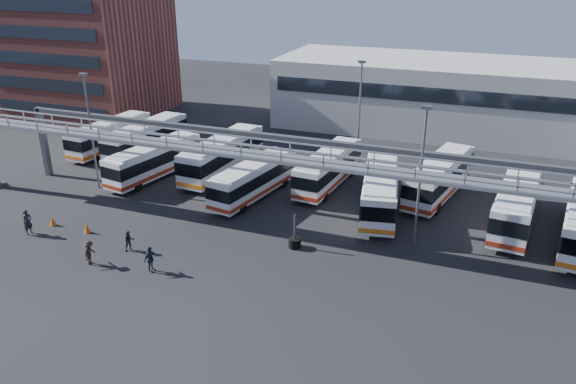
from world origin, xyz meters
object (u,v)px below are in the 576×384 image
(bus_0, at_px, (110,135))
(pedestrian_c, at_px, (89,253))
(pedestrian_a, at_px, (28,222))
(bus_4, at_px, (254,178))
(bus_8, at_px, (517,203))
(light_pole_back, at_px, (360,108))
(bus_1, at_px, (146,138))
(bus_2, at_px, (154,160))
(bus_6, at_px, (380,189))
(light_pole_mid, at_px, (421,171))
(cone_left, at_px, (87,228))
(bus_7, at_px, (440,176))
(tire_stack, at_px, (295,242))
(pedestrian_b, at_px, (129,241))
(cone_right, at_px, (53,221))
(bus_5, at_px, (329,167))
(pedestrian_d, at_px, (150,259))
(bus_3, at_px, (223,154))
(light_pole_left, at_px, (91,126))

(bus_0, height_order, pedestrian_c, bus_0)
(pedestrian_a, bearing_deg, bus_4, -37.63)
(bus_8, bearing_deg, light_pole_back, 154.75)
(bus_1, bearing_deg, bus_2, -45.32)
(bus_8, bearing_deg, pedestrian_a, -150.80)
(bus_1, height_order, bus_2, bus_1)
(bus_6, height_order, pedestrian_c, bus_6)
(light_pole_mid, xyz_separation_m, cone_left, (-23.15, -6.55, -5.35))
(light_pole_mid, relative_size, pedestrian_c, 5.89)
(bus_4, distance_m, bus_7, 15.75)
(bus_0, xyz_separation_m, bus_2, (8.71, -5.04, -0.00))
(bus_2, bearing_deg, bus_7, 21.05)
(pedestrian_c, bearing_deg, tire_stack, -69.98)
(bus_2, distance_m, bus_7, 25.62)
(cone_left, xyz_separation_m, tire_stack, (15.27, 3.38, 0.05))
(bus_7, bearing_deg, pedestrian_a, -135.07)
(bus_6, distance_m, cone_left, 22.79)
(cone_left, bearing_deg, pedestrian_b, -14.43)
(cone_right, bearing_deg, bus_1, 99.16)
(bus_4, height_order, cone_left, bus_4)
(bus_0, bearing_deg, pedestrian_c, -51.17)
(bus_8, height_order, tire_stack, bus_8)
(light_pole_back, distance_m, bus_5, 7.48)
(bus_5, relative_size, cone_right, 14.46)
(pedestrian_d, bearing_deg, bus_7, -30.51)
(bus_3, distance_m, bus_5, 10.22)
(light_pole_mid, bearing_deg, pedestrian_d, -148.27)
(bus_2, distance_m, pedestrian_c, 16.04)
(bus_5, relative_size, cone_left, 14.07)
(light_pole_left, bearing_deg, bus_4, 12.51)
(cone_right, bearing_deg, bus_5, 41.20)
(bus_1, bearing_deg, pedestrian_c, -60.97)
(bus_0, bearing_deg, bus_3, -2.68)
(bus_4, xyz_separation_m, bus_6, (10.59, 1.08, 0.19))
(light_pole_back, bearing_deg, pedestrian_a, -129.31)
(bus_3, relative_size, cone_right, 15.76)
(pedestrian_b, relative_size, cone_left, 1.99)
(bus_0, bearing_deg, bus_8, -0.61)
(light_pole_back, distance_m, bus_3, 13.72)
(bus_1, bearing_deg, bus_4, -17.94)
(bus_2, relative_size, bus_8, 0.94)
(bus_8, bearing_deg, bus_2, -171.90)
(bus_1, relative_size, bus_6, 0.96)
(bus_6, relative_size, cone_right, 15.63)
(light_pole_left, bearing_deg, light_pole_mid, -2.05)
(bus_4, relative_size, pedestrian_c, 6.02)
(bus_5, bearing_deg, light_pole_left, -152.60)
(bus_5, xyz_separation_m, bus_6, (5.42, -3.60, 0.13))
(light_pole_mid, distance_m, tire_stack, 10.01)
(bus_8, height_order, pedestrian_c, bus_8)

